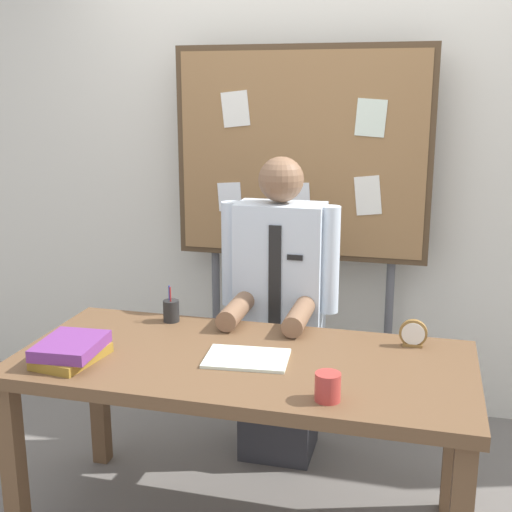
% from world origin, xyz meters
% --- Properties ---
extents(back_wall, '(6.40, 0.08, 2.70)m').
position_xyz_m(back_wall, '(0.00, 1.31, 1.35)').
color(back_wall, silver).
rests_on(back_wall, ground_plane).
extents(desk, '(1.72, 0.80, 0.75)m').
position_xyz_m(desk, '(0.00, 0.00, 0.66)').
color(desk, brown).
rests_on(desk, ground_plane).
extents(person, '(0.55, 0.56, 1.45)m').
position_xyz_m(person, '(0.00, 0.63, 0.68)').
color(person, '#2D2D33').
rests_on(person, ground_plane).
extents(bulletin_board, '(1.32, 0.09, 1.96)m').
position_xyz_m(bulletin_board, '(0.00, 1.10, 1.39)').
color(bulletin_board, '#4C3823').
rests_on(bulletin_board, ground_plane).
extents(book_stack, '(0.23, 0.30, 0.08)m').
position_xyz_m(book_stack, '(-0.61, -0.19, 0.79)').
color(book_stack, olive).
rests_on(book_stack, desk).
extents(open_notebook, '(0.33, 0.25, 0.01)m').
position_xyz_m(open_notebook, '(0.02, -0.02, 0.76)').
color(open_notebook, silver).
rests_on(open_notebook, desk).
extents(desk_clock, '(0.11, 0.04, 0.11)m').
position_xyz_m(desk_clock, '(0.62, 0.28, 0.80)').
color(desk_clock, olive).
rests_on(desk_clock, desk).
extents(coffee_mug, '(0.09, 0.09, 0.09)m').
position_xyz_m(coffee_mug, '(0.36, -0.28, 0.80)').
color(coffee_mug, '#B23833').
rests_on(coffee_mug, desk).
extents(pen_holder, '(0.07, 0.07, 0.16)m').
position_xyz_m(pen_holder, '(-0.41, 0.31, 0.80)').
color(pen_holder, '#262626').
rests_on(pen_holder, desk).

